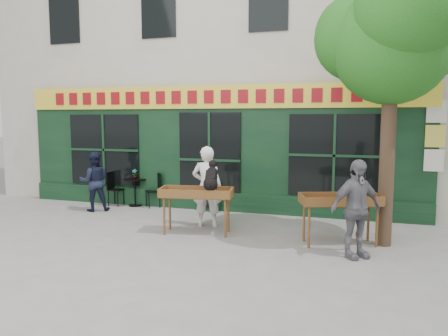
% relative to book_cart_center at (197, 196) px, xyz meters
% --- Properties ---
extents(ground, '(80.00, 80.00, 0.00)m').
position_rel_book_cart_center_xyz_m(ground, '(-0.53, 0.02, -0.82)').
color(ground, slate).
rests_on(ground, ground).
extents(building, '(14.00, 7.26, 10.00)m').
position_rel_book_cart_center_xyz_m(building, '(-0.53, 5.99, 4.15)').
color(building, beige).
rests_on(building, ground).
extents(street_tree, '(3.05, 2.90, 5.60)m').
position_rel_book_cart_center_xyz_m(street_tree, '(3.81, 0.37, 3.29)').
color(street_tree, '#382619').
rests_on(street_tree, ground).
extents(book_cart_center, '(1.58, 0.85, 0.99)m').
position_rel_book_cart_center_xyz_m(book_cart_center, '(0.00, 0.00, 0.00)').
color(book_cart_center, brown).
rests_on(book_cart_center, ground).
extents(dog, '(0.43, 0.65, 0.60)m').
position_rel_book_cart_center_xyz_m(dog, '(0.35, -0.05, 0.47)').
color(dog, black).
rests_on(dog, book_cart_center).
extents(woman, '(0.73, 0.54, 1.83)m').
position_rel_book_cart_center_xyz_m(woman, '(0.00, 0.65, 0.09)').
color(woman, white).
rests_on(woman, ground).
extents(book_cart_right, '(1.62, 1.09, 0.99)m').
position_rel_book_cart_center_xyz_m(book_cart_right, '(2.94, 0.10, 0.00)').
color(book_cart_right, brown).
rests_on(book_cart_right, ground).
extents(man_right, '(1.06, 0.98, 1.75)m').
position_rel_book_cart_center_xyz_m(man_right, '(3.24, -0.65, 0.05)').
color(man_right, slate).
rests_on(man_right, ground).
extents(bistro_table, '(0.60, 0.60, 0.76)m').
position_rel_book_cart_center_xyz_m(bistro_table, '(-2.71, 2.22, -0.28)').
color(bistro_table, black).
rests_on(bistro_table, ground).
extents(bistro_chair_left, '(0.38, 0.37, 0.95)m').
position_rel_book_cart_center_xyz_m(bistro_chair_left, '(-3.35, 2.13, -0.26)').
color(bistro_chair_left, black).
rests_on(bistro_chair_left, ground).
extents(bistro_chair_right, '(0.51, 0.51, 0.95)m').
position_rel_book_cart_center_xyz_m(bistro_chair_right, '(-2.09, 2.28, -0.26)').
color(bistro_chair_right, black).
rests_on(bistro_chair_right, ground).
extents(potted_plant, '(0.17, 0.13, 0.28)m').
position_rel_book_cart_center_xyz_m(potted_plant, '(-2.71, 2.22, 0.08)').
color(potted_plant, gray).
rests_on(potted_plant, bistro_table).
extents(man_left, '(0.97, 0.92, 1.58)m').
position_rel_book_cart_center_xyz_m(man_left, '(-3.41, 1.32, -0.03)').
color(man_left, black).
rests_on(man_left, ground).
extents(chalkboard, '(0.58, 0.27, 0.79)m').
position_rel_book_cart_center_xyz_m(chalkboard, '(-0.48, 2.21, -0.42)').
color(chalkboard, black).
rests_on(chalkboard, ground).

